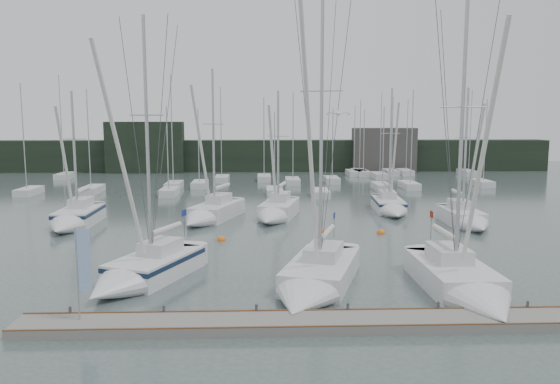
{
  "coord_description": "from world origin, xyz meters",
  "views": [
    {
      "loc": [
        -1.79,
        -26.85,
        8.77
      ],
      "look_at": [
        -0.65,
        5.0,
        4.37
      ],
      "focal_mm": 35.0,
      "sensor_mm": 36.0,
      "label": 1
    }
  ],
  "objects_px": {
    "sailboat_mid_a": "(74,219)",
    "dock_banner": "(82,265)",
    "sailboat_mid_b": "(209,214)",
    "sailboat_mid_c": "(275,213)",
    "sailboat_mid_d": "(391,207)",
    "buoy_d": "(381,233)",
    "sailboat_near_left": "(139,274)",
    "sailboat_near_right": "(467,288)",
    "sailboat_mid_e": "(467,220)",
    "buoy_a": "(221,240)",
    "buoy_b": "(324,232)",
    "sailboat_near_center": "(313,283)",
    "buoy_c": "(166,240)"
  },
  "relations": [
    {
      "from": "sailboat_mid_a",
      "to": "dock_banner",
      "type": "bearing_deg",
      "value": -71.03
    },
    {
      "from": "sailboat_mid_b",
      "to": "sailboat_mid_c",
      "type": "xyz_separation_m",
      "value": [
        5.65,
        0.69,
        0.0
      ]
    },
    {
      "from": "dock_banner",
      "to": "sailboat_mid_d",
      "type": "bearing_deg",
      "value": 37.67
    },
    {
      "from": "sailboat_mid_a",
      "to": "buoy_d",
      "type": "height_order",
      "value": "sailboat_mid_a"
    },
    {
      "from": "sailboat_mid_a",
      "to": "buoy_d",
      "type": "distance_m",
      "value": 24.26
    },
    {
      "from": "sailboat_near_left",
      "to": "sailboat_mid_d",
      "type": "xyz_separation_m",
      "value": [
        18.32,
        20.78,
        -0.04
      ]
    },
    {
      "from": "sailboat_near_right",
      "to": "sailboat_mid_a",
      "type": "relative_size",
      "value": 1.34
    },
    {
      "from": "sailboat_near_left",
      "to": "sailboat_mid_e",
      "type": "height_order",
      "value": "sailboat_near_left"
    },
    {
      "from": "sailboat_mid_b",
      "to": "dock_banner",
      "type": "height_order",
      "value": "sailboat_mid_b"
    },
    {
      "from": "buoy_a",
      "to": "sailboat_mid_b",
      "type": "bearing_deg",
      "value": 102.53
    },
    {
      "from": "buoy_a",
      "to": "dock_banner",
      "type": "relative_size",
      "value": 0.16
    },
    {
      "from": "sailboat_mid_d",
      "to": "sailboat_mid_a",
      "type": "bearing_deg",
      "value": -164.35
    },
    {
      "from": "buoy_b",
      "to": "dock_banner",
      "type": "height_order",
      "value": "dock_banner"
    },
    {
      "from": "sailboat_mid_a",
      "to": "sailboat_near_right",
      "type": "bearing_deg",
      "value": -36.89
    },
    {
      "from": "sailboat_mid_a",
      "to": "dock_banner",
      "type": "height_order",
      "value": "sailboat_mid_a"
    },
    {
      "from": "sailboat_near_center",
      "to": "buoy_b",
      "type": "distance_m",
      "value": 14.76
    },
    {
      "from": "sailboat_near_left",
      "to": "buoy_c",
      "type": "height_order",
      "value": "sailboat_near_left"
    },
    {
      "from": "buoy_a",
      "to": "dock_banner",
      "type": "xyz_separation_m",
      "value": [
        -4.54,
        -16.29,
        2.71
      ]
    },
    {
      "from": "sailboat_near_center",
      "to": "buoy_c",
      "type": "height_order",
      "value": "sailboat_near_center"
    },
    {
      "from": "buoy_a",
      "to": "buoy_c",
      "type": "height_order",
      "value": "buoy_a"
    },
    {
      "from": "sailboat_near_left",
      "to": "dock_banner",
      "type": "bearing_deg",
      "value": -76.62
    },
    {
      "from": "sailboat_mid_c",
      "to": "dock_banner",
      "type": "bearing_deg",
      "value": -96.41
    },
    {
      "from": "sailboat_near_left",
      "to": "sailboat_mid_c",
      "type": "bearing_deg",
      "value": 89.46
    },
    {
      "from": "dock_banner",
      "to": "buoy_b",
      "type": "bearing_deg",
      "value": 40.25
    },
    {
      "from": "sailboat_mid_c",
      "to": "buoy_d",
      "type": "height_order",
      "value": "sailboat_mid_c"
    },
    {
      "from": "sailboat_mid_e",
      "to": "buoy_d",
      "type": "relative_size",
      "value": 18.22
    },
    {
      "from": "buoy_b",
      "to": "buoy_c",
      "type": "relative_size",
      "value": 0.99
    },
    {
      "from": "sailboat_mid_d",
      "to": "dock_banner",
      "type": "bearing_deg",
      "value": -121.69
    },
    {
      "from": "sailboat_mid_c",
      "to": "buoy_d",
      "type": "relative_size",
      "value": 18.11
    },
    {
      "from": "dock_banner",
      "to": "buoy_a",
      "type": "bearing_deg",
      "value": 57.93
    },
    {
      "from": "sailboat_near_right",
      "to": "sailboat_mid_b",
      "type": "xyz_separation_m",
      "value": [
        -14.32,
        20.28,
        0.02
      ]
    },
    {
      "from": "sailboat_mid_a",
      "to": "sailboat_mid_d",
      "type": "height_order",
      "value": "sailboat_mid_d"
    },
    {
      "from": "buoy_a",
      "to": "dock_banner",
      "type": "height_order",
      "value": "dock_banner"
    },
    {
      "from": "buoy_d",
      "to": "sailboat_near_center",
      "type": "bearing_deg",
      "value": -114.9
    },
    {
      "from": "sailboat_mid_d",
      "to": "sailboat_near_left",
      "type": "bearing_deg",
      "value": -127.25
    },
    {
      "from": "sailboat_mid_b",
      "to": "buoy_a",
      "type": "distance_m",
      "value": 7.17
    },
    {
      "from": "sailboat_near_center",
      "to": "buoy_b",
      "type": "bearing_deg",
      "value": 98.9
    },
    {
      "from": "dock_banner",
      "to": "sailboat_near_right",
      "type": "bearing_deg",
      "value": -6.72
    },
    {
      "from": "sailboat_mid_b",
      "to": "dock_banner",
      "type": "relative_size",
      "value": 3.48
    },
    {
      "from": "buoy_b",
      "to": "dock_banner",
      "type": "distance_m",
      "value": 22.51
    },
    {
      "from": "sailboat_near_center",
      "to": "buoy_d",
      "type": "distance_m",
      "value": 15.5
    },
    {
      "from": "sailboat_near_right",
      "to": "sailboat_mid_a",
      "type": "xyz_separation_m",
      "value": [
        -24.87,
        18.24,
        0.05
      ]
    },
    {
      "from": "sailboat_near_left",
      "to": "buoy_c",
      "type": "xyz_separation_m",
      "value": [
        -0.36,
        10.42,
        -0.62
      ]
    },
    {
      "from": "sailboat_mid_b",
      "to": "buoy_b",
      "type": "bearing_deg",
      "value": -7.49
    },
    {
      "from": "sailboat_near_center",
      "to": "buoy_c",
      "type": "xyz_separation_m",
      "value": [
        -9.38,
        12.21,
        -0.56
      ]
    },
    {
      "from": "dock_banner",
      "to": "buoy_d",
      "type": "bearing_deg",
      "value": 31.25
    },
    {
      "from": "sailboat_mid_b",
      "to": "sailboat_mid_e",
      "type": "bearing_deg",
      "value": 10.58
    },
    {
      "from": "sailboat_mid_d",
      "to": "sailboat_mid_e",
      "type": "xyz_separation_m",
      "value": [
        4.62,
        -6.45,
        0.01
      ]
    },
    {
      "from": "buoy_a",
      "to": "sailboat_mid_c",
      "type": "bearing_deg",
      "value": 61.81
    },
    {
      "from": "sailboat_near_center",
      "to": "buoy_d",
      "type": "xyz_separation_m",
      "value": [
        6.52,
        14.05,
        -0.56
      ]
    }
  ]
}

